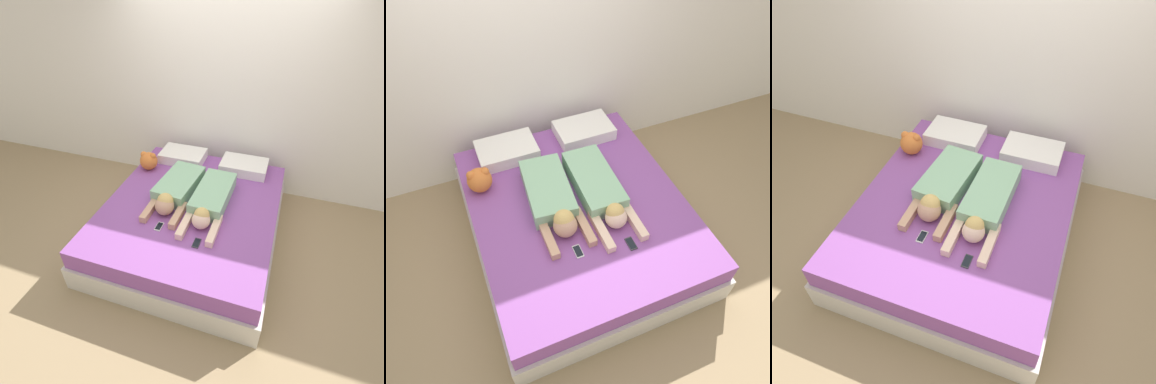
{
  "view_description": "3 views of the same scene",
  "coord_description": "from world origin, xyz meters",
  "views": [
    {
      "loc": [
        0.81,
        -2.39,
        2.52
      ],
      "look_at": [
        0.0,
        0.0,
        0.64
      ],
      "focal_mm": 28.0,
      "sensor_mm": 36.0,
      "label": 1
    },
    {
      "loc": [
        -0.79,
        -1.93,
        3.0
      ],
      "look_at": [
        0.0,
        0.0,
        0.64
      ],
      "focal_mm": 35.0,
      "sensor_mm": 36.0,
      "label": 2
    },
    {
      "loc": [
        0.78,
        -2.08,
        2.86
      ],
      "look_at": [
        0.0,
        0.0,
        0.64
      ],
      "focal_mm": 35.0,
      "sensor_mm": 36.0,
      "label": 3
    }
  ],
  "objects": [
    {
      "name": "wall_back",
      "position": [
        0.0,
        1.23,
        1.3
      ],
      "size": [
        12.0,
        0.06,
        2.6
      ],
      "color": "white",
      "rests_on": "ground_plane"
    },
    {
      "name": "cell_phone_left",
      "position": [
        -0.19,
        -0.46,
        0.49
      ],
      "size": [
        0.06,
        0.12,
        0.01
      ],
      "color": "silver",
      "rests_on": "bed"
    },
    {
      "name": "pillow_head_left",
      "position": [
        -0.4,
        0.83,
        0.55
      ],
      "size": [
        0.56,
        0.39,
        0.13
      ],
      "color": "white",
      "rests_on": "bed"
    },
    {
      "name": "ground_plane",
      "position": [
        0.0,
        0.0,
        0.0
      ],
      "size": [
        12.0,
        12.0,
        0.0
      ],
      "primitive_type": "plane",
      "color": "#9E8460"
    },
    {
      "name": "cell_phone_right",
      "position": [
        0.23,
        -0.55,
        0.49
      ],
      "size": [
        0.06,
        0.12,
        0.01
      ],
      "color": "#2D2D33",
      "rests_on": "bed"
    },
    {
      "name": "person_left",
      "position": [
        -0.21,
        0.06,
        0.57
      ],
      "size": [
        0.43,
        1.0,
        0.23
      ],
      "color": "#8CBF99",
      "rests_on": "bed"
    },
    {
      "name": "pillow_head_right",
      "position": [
        0.4,
        0.83,
        0.55
      ],
      "size": [
        0.56,
        0.39,
        0.13
      ],
      "color": "white",
      "rests_on": "bed"
    },
    {
      "name": "plush_toy",
      "position": [
        -0.74,
        0.49,
        0.6
      ],
      "size": [
        0.22,
        0.22,
        0.23
      ],
      "color": "orange",
      "rests_on": "bed"
    },
    {
      "name": "bed",
      "position": [
        0.0,
        0.0,
        0.24
      ],
      "size": [
        1.85,
        2.16,
        0.49
      ],
      "color": "beige",
      "rests_on": "ground_plane"
    },
    {
      "name": "person_right",
      "position": [
        0.2,
        0.01,
        0.57
      ],
      "size": [
        0.36,
        1.06,
        0.21
      ],
      "color": "#8CBF99",
      "rests_on": "bed"
    }
  ]
}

